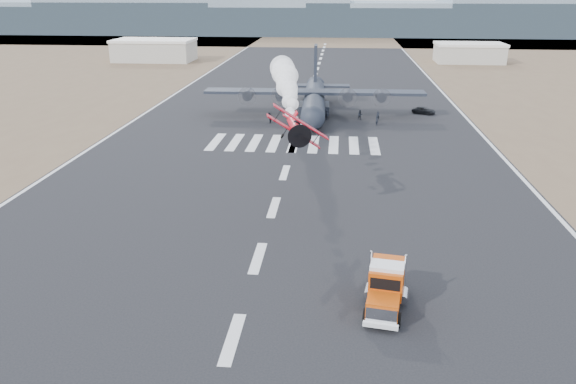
# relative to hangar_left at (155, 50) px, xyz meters

# --- Properties ---
(ground) EXTENTS (500.00, 500.00, 0.00)m
(ground) POSITION_rel_hangar_left_xyz_m (52.00, -145.00, -3.41)
(ground) COLOR black
(ground) RESTS_ON ground
(scrub_far) EXTENTS (500.00, 80.00, 0.00)m
(scrub_far) POSITION_rel_hangar_left_xyz_m (52.00, 85.00, -3.41)
(scrub_far) COLOR brown
(scrub_far) RESTS_ON ground
(runway_markings) EXTENTS (60.00, 260.00, 0.01)m
(runway_markings) POSITION_rel_hangar_left_xyz_m (52.00, -85.00, -3.40)
(runway_markings) COLOR silver
(runway_markings) RESTS_ON ground
(ridge_seg_b) EXTENTS (150.00, 50.00, 15.00)m
(ridge_seg_b) POSITION_rel_hangar_left_xyz_m (-78.00, 115.00, 4.09)
(ridge_seg_b) COLOR slate
(ridge_seg_b) RESTS_ON ground
(ridge_seg_c) EXTENTS (150.00, 50.00, 17.00)m
(ridge_seg_c) POSITION_rel_hangar_left_xyz_m (-13.00, 115.00, 5.09)
(ridge_seg_c) COLOR slate
(ridge_seg_c) RESTS_ON ground
(ridge_seg_d) EXTENTS (150.00, 50.00, 13.00)m
(ridge_seg_d) POSITION_rel_hangar_left_xyz_m (52.00, 115.00, 3.09)
(ridge_seg_d) COLOR slate
(ridge_seg_d) RESTS_ON ground
(ridge_seg_e) EXTENTS (150.00, 50.00, 15.00)m
(ridge_seg_e) POSITION_rel_hangar_left_xyz_m (117.00, 115.00, 4.09)
(ridge_seg_e) COLOR slate
(ridge_seg_e) RESTS_ON ground
(hangar_left) EXTENTS (24.50, 14.50, 6.70)m
(hangar_left) POSITION_rel_hangar_left_xyz_m (0.00, 0.00, 0.00)
(hangar_left) COLOR #A7A294
(hangar_left) RESTS_ON ground
(hangar_right) EXTENTS (20.50, 12.50, 5.90)m
(hangar_right) POSITION_rel_hangar_left_xyz_m (98.00, 5.00, -0.40)
(hangar_right) COLOR #A7A294
(hangar_right) RESTS_ON ground
(semi_truck) EXTENTS (3.55, 7.93, 3.49)m
(semi_truck) POSITION_rel_hangar_left_xyz_m (62.51, -139.86, -1.69)
(semi_truck) COLOR black
(semi_truck) RESTS_ON ground
(aerobatic_biplane) EXTENTS (5.62, 5.97, 4.94)m
(aerobatic_biplane) POSITION_rel_hangar_left_xyz_m (54.35, -121.99, 5.70)
(aerobatic_biplane) COLOR #B70C19
(smoke_trail) EXTENTS (7.28, 40.27, 4.13)m
(smoke_trail) POSITION_rel_hangar_left_xyz_m (50.18, -89.45, 6.00)
(smoke_trail) COLOR white
(transport_aircraft) EXTENTS (39.59, 32.62, 11.45)m
(transport_aircraft) POSITION_rel_hangar_left_xyz_m (54.00, -73.84, -0.46)
(transport_aircraft) COLOR #1E202D
(transport_aircraft) RESTS_ON ground
(support_vehicle) EXTENTS (4.72, 3.76, 1.19)m
(support_vehicle) POSITION_rel_hangar_left_xyz_m (74.31, -71.75, -2.81)
(support_vehicle) COLOR black
(support_vehicle) RESTS_ON ground
(crew_a) EXTENTS (0.68, 0.74, 1.63)m
(crew_a) POSITION_rel_hangar_left_xyz_m (65.08, -81.94, -2.59)
(crew_a) COLOR black
(crew_a) RESTS_ON ground
(crew_b) EXTENTS (0.68, 0.98, 1.87)m
(crew_b) POSITION_rel_hangar_left_xyz_m (46.65, -81.91, -2.47)
(crew_b) COLOR black
(crew_b) RESTS_ON ground
(crew_c) EXTENTS (0.83, 1.25, 1.78)m
(crew_c) POSITION_rel_hangar_left_xyz_m (56.43, -78.36, -2.52)
(crew_c) COLOR black
(crew_c) RESTS_ON ground
(crew_d) EXTENTS (0.62, 0.98, 1.56)m
(crew_d) POSITION_rel_hangar_left_xyz_m (50.36, -83.77, -2.63)
(crew_d) COLOR black
(crew_d) RESTS_ON ground
(crew_e) EXTENTS (0.77, 0.96, 1.71)m
(crew_e) POSITION_rel_hangar_left_xyz_m (56.01, -79.37, -2.55)
(crew_e) COLOR black
(crew_e) RESTS_ON ground
(crew_f) EXTENTS (1.55, 0.60, 1.64)m
(crew_f) POSITION_rel_hangar_left_xyz_m (55.54, -84.40, -2.59)
(crew_f) COLOR black
(crew_f) RESTS_ON ground
(crew_g) EXTENTS (0.60, 0.50, 1.61)m
(crew_g) POSITION_rel_hangar_left_xyz_m (65.49, -78.04, -2.60)
(crew_g) COLOR black
(crew_g) RESTS_ON ground
(crew_h) EXTENTS (0.98, 0.74, 1.81)m
(crew_h) POSITION_rel_hangar_left_xyz_m (62.36, -78.11, -2.50)
(crew_h) COLOR black
(crew_h) RESTS_ON ground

